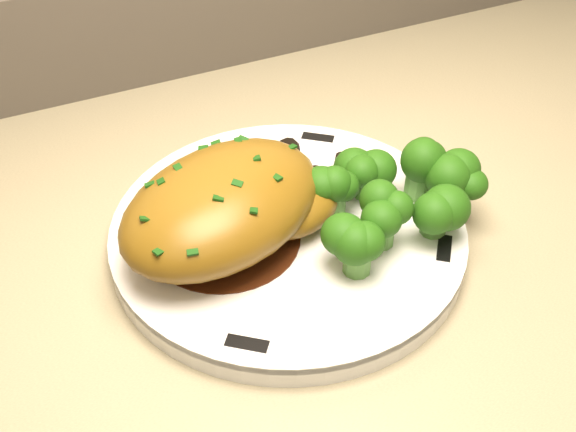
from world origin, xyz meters
name	(u,v)px	position (x,y,z in m)	size (l,w,h in m)	color
plate	(288,234)	(0.24, 1.69, 0.83)	(0.29, 0.29, 0.02)	silver
rim_accent_0	(318,138)	(0.32, 1.79, 0.84)	(0.03, 0.01, 0.00)	black
rim_accent_1	(143,202)	(0.15, 1.77, 0.84)	(0.03, 0.01, 0.00)	black
rim_accent_2	(247,344)	(0.17, 1.59, 0.84)	(0.03, 0.01, 0.00)	black
rim_accent_3	(444,249)	(0.34, 1.61, 0.84)	(0.03, 0.01, 0.00)	black
gravy_pool	(225,239)	(0.19, 1.69, 0.84)	(0.12, 0.12, 0.00)	#38170A
chicken_breast	(231,206)	(0.20, 1.69, 0.88)	(0.21, 0.18, 0.07)	brown
mushroom_pile	(295,171)	(0.28, 1.75, 0.85)	(0.10, 0.07, 0.03)	black
broccoli_florets	(394,195)	(0.32, 1.66, 0.87)	(0.14, 0.11, 0.05)	#548E3C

